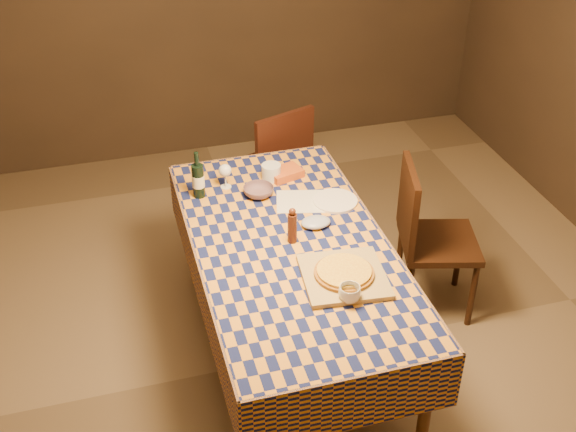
{
  "coord_description": "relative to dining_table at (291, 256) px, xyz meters",
  "views": [
    {
      "loc": [
        -0.79,
        -2.74,
        2.85
      ],
      "look_at": [
        0.0,
        0.05,
        0.9
      ],
      "focal_mm": 45.0,
      "sensor_mm": 36.0,
      "label": 1
    }
  ],
  "objects": [
    {
      "name": "cutting_board",
      "position": [
        0.16,
        -0.33,
        0.09
      ],
      "size": [
        0.41,
        0.41,
        0.02
      ],
      "primitive_type": "cube",
      "rotation": [
        0.0,
        0.0,
        -0.1
      ],
      "color": "#A78C4E",
      "rests_on": "dining_table"
    },
    {
      "name": "pizza",
      "position": [
        0.16,
        -0.33,
        0.11
      ],
      "size": [
        0.3,
        0.3,
        0.03
      ],
      "color": "#8F5617",
      "rests_on": "cutting_board"
    },
    {
      "name": "flour_patch",
      "position": [
        0.17,
        0.34,
        0.08
      ],
      "size": [
        0.34,
        0.29,
        0.0
      ],
      "primitive_type": "cube",
      "rotation": [
        0.0,
        0.0,
        -0.26
      ],
      "color": "silver",
      "rests_on": "dining_table"
    },
    {
      "name": "deli_tub",
      "position": [
        0.06,
        0.62,
        0.12
      ],
      "size": [
        0.12,
        0.12,
        0.09
      ],
      "primitive_type": "cylinder",
      "rotation": [
        0.0,
        0.0,
        0.08
      ],
      "color": "silver",
      "rests_on": "dining_table"
    },
    {
      "name": "dining_table",
      "position": [
        0.0,
        0.0,
        0.0
      ],
      "size": [
        0.94,
        1.84,
        0.77
      ],
      "color": "brown",
      "rests_on": "ground"
    },
    {
      "name": "tumbler",
      "position": [
        0.13,
        -0.48,
        0.12
      ],
      "size": [
        0.12,
        0.12,
        0.08
      ],
      "primitive_type": "imported",
      "rotation": [
        0.0,
        0.0,
        -0.2
      ],
      "color": "white",
      "rests_on": "dining_table"
    },
    {
      "name": "wine_bottle",
      "position": [
        -0.35,
        0.55,
        0.18
      ],
      "size": [
        0.07,
        0.07,
        0.27
      ],
      "color": "black",
      "rests_on": "dining_table"
    },
    {
      "name": "white_plate",
      "position": [
        0.33,
        0.3,
        0.08
      ],
      "size": [
        0.26,
        0.26,
        0.01
      ],
      "primitive_type": "cylinder",
      "rotation": [
        0.0,
        0.0,
        -0.11
      ],
      "color": "white",
      "rests_on": "dining_table"
    },
    {
      "name": "takeout_container",
      "position": [
        0.14,
        0.62,
        0.1
      ],
      "size": [
        0.21,
        0.17,
        0.05
      ],
      "primitive_type": "cube",
      "rotation": [
        0.0,
        0.0,
        0.28
      ],
      "color": "#BB4D18",
      "rests_on": "dining_table"
    },
    {
      "name": "flour_bag",
      "position": [
        0.16,
        0.11,
        0.1
      ],
      "size": [
        0.16,
        0.12,
        0.04
      ],
      "primitive_type": "ellipsoid",
      "rotation": [
        0.0,
        0.0,
        -0.05
      ],
      "color": "#909AB8",
      "rests_on": "dining_table"
    },
    {
      "name": "bowl",
      "position": [
        -0.05,
        0.47,
        0.1
      ],
      "size": [
        0.18,
        0.18,
        0.05
      ],
      "primitive_type": "imported",
      "rotation": [
        0.0,
        0.0,
        -0.08
      ],
      "color": "#634953",
      "rests_on": "dining_table"
    },
    {
      "name": "wine_glass",
      "position": [
        -0.2,
        0.6,
        0.18
      ],
      "size": [
        0.07,
        0.07,
        0.14
      ],
      "color": "silver",
      "rests_on": "dining_table"
    },
    {
      "name": "chair_far",
      "position": [
        0.23,
        1.18,
        -0.17
      ],
      "size": [
        0.54,
        0.54,
        0.93
      ],
      "color": "black",
      "rests_on": "ground"
    },
    {
      "name": "pepper_mill",
      "position": [
        0.01,
        0.02,
        0.17
      ],
      "size": [
        0.05,
        0.05,
        0.19
      ],
      "color": "#451E10",
      "rests_on": "dining_table"
    },
    {
      "name": "room",
      "position": [
        0.0,
        0.0,
        0.66
      ],
      "size": [
        5.0,
        5.1,
        2.7
      ],
      "color": "brown",
      "rests_on": "ground"
    },
    {
      "name": "chair_right",
      "position": [
        0.85,
        0.22,
        -0.17
      ],
      "size": [
        0.52,
        0.52,
        0.93
      ],
      "color": "black",
      "rests_on": "ground"
    }
  ]
}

